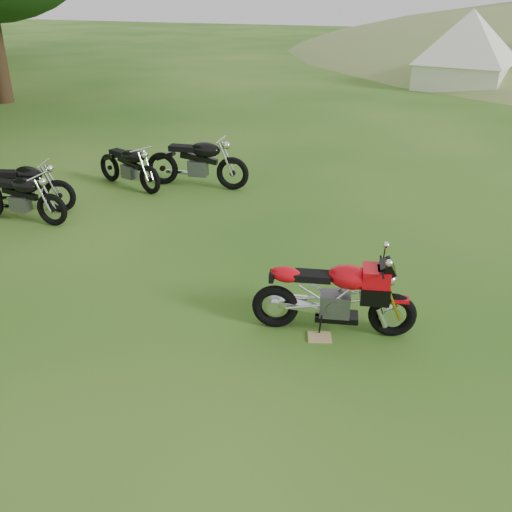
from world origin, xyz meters
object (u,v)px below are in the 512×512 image
at_px(vintage_moto_a, 21,186).
at_px(vintage_moto_d, 128,165).
at_px(plywood_board, 320,337).
at_px(vintage_moto_c, 197,161).
at_px(tent_left, 468,52).
at_px(vintage_moto_b, 18,196).
at_px(sport_motorcycle, 334,290).

height_order(vintage_moto_a, vintage_moto_d, vintage_moto_a).
xyz_separation_m(plywood_board, vintage_moto_c, (-3.87, 4.47, 0.54)).
bearing_deg(tent_left, plywood_board, -79.49).
relative_size(plywood_board, vintage_moto_c, 0.13).
relative_size(vintage_moto_b, tent_left, 0.54).
xyz_separation_m(plywood_board, vintage_moto_a, (-6.15, 2.03, 0.49)).
distance_m(plywood_board, vintage_moto_b, 6.08).
height_order(sport_motorcycle, plywood_board, sport_motorcycle).
xyz_separation_m(vintage_moto_a, vintage_moto_b, (0.31, -0.40, -0.03)).
distance_m(vintage_moto_b, vintage_moto_c, 3.46).
relative_size(vintage_moto_d, tent_left, 0.54).
relative_size(sport_motorcycle, vintage_moto_a, 0.96).
height_order(vintage_moto_c, tent_left, tent_left).
height_order(vintage_moto_b, vintage_moto_c, vintage_moto_c).
bearing_deg(vintage_moto_a, vintage_moto_d, 42.60).
xyz_separation_m(vintage_moto_b, vintage_moto_d, (0.69, 2.32, 0.00)).
height_order(plywood_board, vintage_moto_c, vintage_moto_c).
xyz_separation_m(sport_motorcycle, vintage_moto_c, (-3.96, 4.26, 0.00)).
bearing_deg(vintage_moto_d, plywood_board, -19.02).
bearing_deg(plywood_board, tent_left, 88.95).
height_order(plywood_board, vintage_moto_b, vintage_moto_b).
xyz_separation_m(vintage_moto_a, vintage_moto_c, (2.28, 2.44, 0.05)).
height_order(plywood_board, vintage_moto_a, vintage_moto_a).
xyz_separation_m(vintage_moto_a, vintage_moto_d, (1.01, 1.92, -0.03)).
distance_m(sport_motorcycle, vintage_moto_c, 5.82).
xyz_separation_m(sport_motorcycle, vintage_moto_b, (-5.93, 1.41, -0.07)).
relative_size(plywood_board, vintage_moto_d, 0.15).
bearing_deg(plywood_board, sport_motorcycle, 66.70).
xyz_separation_m(vintage_moto_a, tent_left, (6.51, 17.76, 0.93)).
xyz_separation_m(plywood_board, vintage_moto_b, (-5.84, 1.62, 0.46)).
bearing_deg(plywood_board, vintage_moto_c, 130.86).
bearing_deg(tent_left, sport_motorcycle, -79.24).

